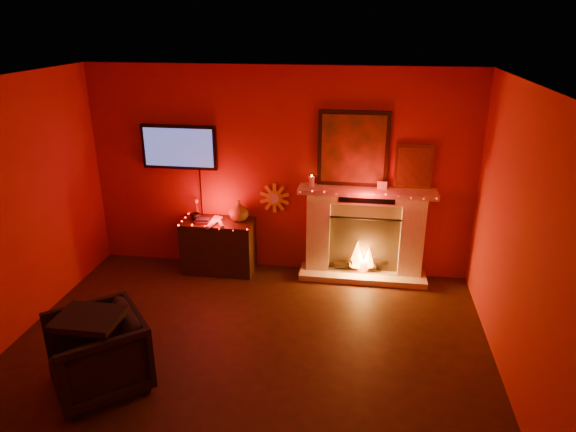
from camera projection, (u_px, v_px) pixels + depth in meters
name	position (u px, v px, depth m)	size (l,w,h in m)	color
room	(230.00, 255.00, 4.34)	(5.00, 5.00, 5.00)	black
fireplace	(364.00, 225.00, 6.61)	(1.72, 0.40, 2.18)	#F6E2CF
tv	(179.00, 147.00, 6.67)	(1.00, 0.07, 1.24)	black
sunburst_clock	(274.00, 198.00, 6.76)	(0.40, 0.03, 0.40)	gold
console_table	(219.00, 243.00, 6.88)	(0.94, 0.55, 0.99)	black
armchair	(98.00, 353.00, 4.67)	(0.79, 0.81, 0.74)	black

